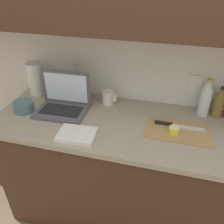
# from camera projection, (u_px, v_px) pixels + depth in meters

# --- Properties ---
(ground_plane) EXTENTS (12.00, 12.00, 0.00)m
(ground_plane) POSITION_uv_depth(u_px,v_px,m) (155.00, 218.00, 1.93)
(ground_plane) COLOR brown
(ground_plane) RESTS_ON ground
(wall_back) EXTENTS (5.20, 0.38, 2.60)m
(wall_back) POSITION_uv_depth(u_px,v_px,m) (188.00, 7.00, 1.29)
(wall_back) COLOR white
(wall_back) RESTS_ON ground_plane
(counter_unit) EXTENTS (2.28, 0.64, 0.90)m
(counter_unit) POSITION_uv_depth(u_px,v_px,m) (165.00, 180.00, 1.68)
(counter_unit) COLOR #472D1E
(counter_unit) RESTS_ON ground_plane
(laptop) EXTENTS (0.35, 0.25, 0.26)m
(laptop) POSITION_uv_depth(u_px,v_px,m) (63.00, 102.00, 1.62)
(laptop) COLOR #515156
(laptop) RESTS_ON counter_unit
(cutting_board) EXTENTS (0.39, 0.23, 0.01)m
(cutting_board) POSITION_uv_depth(u_px,v_px,m) (178.00, 131.00, 1.44)
(cutting_board) COLOR tan
(cutting_board) RESTS_ON counter_unit
(knife) EXTENTS (0.30, 0.04, 0.02)m
(knife) POSITION_uv_depth(u_px,v_px,m) (170.00, 124.00, 1.47)
(knife) COLOR silver
(knife) RESTS_ON cutting_board
(lemon_half_cut) EXTENTS (0.07, 0.07, 0.03)m
(lemon_half_cut) POSITION_uv_depth(u_px,v_px,m) (174.00, 130.00, 1.41)
(lemon_half_cut) COLOR yellow
(lemon_half_cut) RESTS_ON cutting_board
(bottle_oil_tall) EXTENTS (0.06, 0.06, 0.21)m
(bottle_oil_tall) POSITION_uv_depth(u_px,v_px,m) (219.00, 103.00, 1.53)
(bottle_oil_tall) COLOR olive
(bottle_oil_tall) RESTS_ON counter_unit
(bottle_water_clear) EXTENTS (0.07, 0.07, 0.26)m
(bottle_water_clear) POSITION_uv_depth(u_px,v_px,m) (205.00, 99.00, 1.54)
(bottle_water_clear) COLOR silver
(bottle_water_clear) RESTS_ON counter_unit
(measuring_cup) EXTENTS (0.10, 0.08, 0.10)m
(measuring_cup) POSITION_uv_depth(u_px,v_px,m) (108.00, 97.00, 1.69)
(measuring_cup) COLOR silver
(measuring_cup) RESTS_ON counter_unit
(bowl_white) EXTENTS (0.13, 0.13, 0.07)m
(bowl_white) POSITION_uv_depth(u_px,v_px,m) (24.00, 107.00, 1.61)
(bowl_white) COLOR slate
(bowl_white) RESTS_ON counter_unit
(paper_towel_roll) EXTENTS (0.12, 0.12, 0.25)m
(paper_towel_roll) POSITION_uv_depth(u_px,v_px,m) (36.00, 79.00, 1.78)
(paper_towel_roll) COLOR white
(paper_towel_roll) RESTS_ON counter_unit
(dish_towel) EXTENTS (0.23, 0.17, 0.02)m
(dish_towel) POSITION_uv_depth(u_px,v_px,m) (77.00, 134.00, 1.39)
(dish_towel) COLOR white
(dish_towel) RESTS_ON counter_unit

